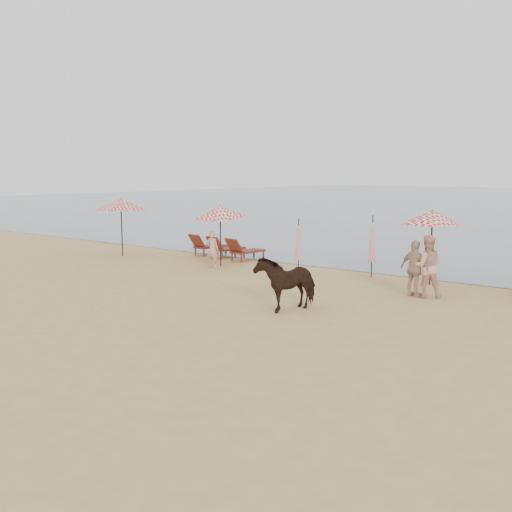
{
  "coord_description": "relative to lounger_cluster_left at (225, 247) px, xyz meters",
  "views": [
    {
      "loc": [
        11.44,
        -10.0,
        3.86
      ],
      "look_at": [
        0.0,
        5.0,
        1.1
      ],
      "focal_mm": 40.0,
      "sensor_mm": 36.0,
      "label": 1
    }
  ],
  "objects": [
    {
      "name": "beachgoer_right_a",
      "position": [
        10.42,
        -2.54,
        0.49
      ],
      "size": [
        1.2,
        1.13,
        1.96
      ],
      "primitive_type": "imported",
      "rotation": [
        0.0,
        0.0,
        3.69
      ],
      "color": "#DEA28A",
      "rests_on": "ground"
    },
    {
      "name": "umbrella_open_right",
      "position": [
        9.79,
        -0.5,
        1.86
      ],
      "size": [
        2.14,
        2.14,
        2.61
      ],
      "rotation": [
        0.0,
        0.0,
        -0.16
      ],
      "color": "black",
      "rests_on": "ground"
    },
    {
      "name": "cow",
      "position": [
        7.82,
        -6.45,
        0.29
      ],
      "size": [
        1.26,
        1.99,
        1.56
      ],
      "primitive_type": "imported",
      "rotation": [
        0.0,
        0.0,
        -0.24
      ],
      "color": "black",
      "rests_on": "ground"
    },
    {
      "name": "beachgoer_left",
      "position": [
        1.41,
        -2.42,
        0.27
      ],
      "size": [
        0.6,
        0.44,
        1.52
      ],
      "primitive_type": "imported",
      "rotation": [
        0.0,
        0.0,
        3.28
      ],
      "color": "tan",
      "rests_on": "ground"
    },
    {
      "name": "lounger_cluster_left",
      "position": [
        0.0,
        0.0,
        0.0
      ],
      "size": [
        3.4,
        2.23,
        0.71
      ],
      "rotation": [
        0.0,
        0.0,
        -0.11
      ],
      "color": "maroon",
      "rests_on": "ground"
    },
    {
      "name": "umbrella_closed_right",
      "position": [
        4.88,
        -1.33,
        0.82
      ],
      "size": [
        0.26,
        0.26,
        2.13
      ],
      "rotation": [
        0.0,
        0.0,
        -0.27
      ],
      "color": "black",
      "rests_on": "ground"
    },
    {
      "name": "ground",
      "position": [
        5.35,
        -9.66,
        -0.49
      ],
      "size": [
        120.0,
        120.0,
        0.0
      ],
      "primitive_type": "plane",
      "color": "tan",
      "rests_on": "ground"
    },
    {
      "name": "beachgoer_right_b",
      "position": [
        10.1,
        -2.69,
        0.4
      ],
      "size": [
        1.13,
        0.69,
        1.79
      ],
      "primitive_type": "imported",
      "rotation": [
        0.0,
        0.0,
        2.88
      ],
      "color": "tan",
      "rests_on": "ground"
    },
    {
      "name": "umbrella_open_left_b",
      "position": [
        1.36,
        -1.86,
        1.78
      ],
      "size": [
        2.06,
        2.1,
        2.63
      ],
      "rotation": [
        0.0,
        0.0,
        0.42
      ],
      "color": "black",
      "rests_on": "ground"
    },
    {
      "name": "umbrella_closed_left",
      "position": [
        7.49,
        -0.33,
        0.93
      ],
      "size": [
        0.28,
        0.28,
        2.32
      ],
      "rotation": [
        0.0,
        0.0,
        0.38
      ],
      "color": "black",
      "rests_on": "ground"
    },
    {
      "name": "umbrella_open_left_a",
      "position": [
        -4.15,
        -2.48,
        1.93
      ],
      "size": [
        2.37,
        2.37,
        2.69
      ],
      "rotation": [
        0.0,
        0.0,
        0.29
      ],
      "color": "black",
      "rests_on": "ground"
    }
  ]
}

